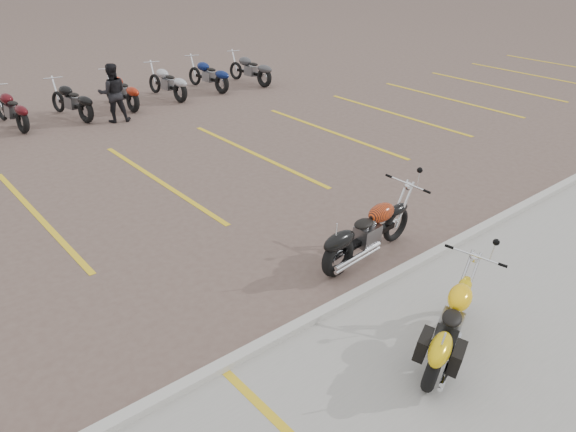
# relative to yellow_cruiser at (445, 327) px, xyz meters

# --- Properties ---
(ground) EXTENTS (100.00, 100.00, 0.00)m
(ground) POSITION_rel_yellow_cruiser_xyz_m (-0.16, 3.60, -0.44)
(ground) COLOR brown
(ground) RESTS_ON ground
(concrete_apron) EXTENTS (60.00, 5.00, 0.01)m
(concrete_apron) POSITION_rel_yellow_cruiser_xyz_m (-0.16, -0.90, -0.43)
(concrete_apron) COLOR #9E9B93
(concrete_apron) RESTS_ON ground
(curb) EXTENTS (60.00, 0.18, 0.12)m
(curb) POSITION_rel_yellow_cruiser_xyz_m (-0.16, 1.60, -0.38)
(curb) COLOR #ADAAA3
(curb) RESTS_ON ground
(parking_stripes) EXTENTS (38.00, 5.50, 0.01)m
(parking_stripes) POSITION_rel_yellow_cruiser_xyz_m (-0.16, 7.60, -0.43)
(parking_stripes) COLOR gold
(parking_stripes) RESTS_ON ground
(yellow_cruiser) EXTENTS (2.01, 0.99, 0.88)m
(yellow_cruiser) POSITION_rel_yellow_cruiser_xyz_m (0.00, 0.00, 0.00)
(yellow_cruiser) COLOR black
(yellow_cruiser) RESTS_ON ground
(flame_cruiser) EXTENTS (2.29, 0.41, 0.94)m
(flame_cruiser) POSITION_rel_yellow_cruiser_xyz_m (0.98, 2.35, 0.03)
(flame_cruiser) COLOR black
(flame_cruiser) RESTS_ON ground
(person_b) EXTENTS (0.99, 0.88, 1.70)m
(person_b) POSITION_rel_yellow_cruiser_xyz_m (1.00, 12.43, 0.41)
(person_b) COLOR black
(person_b) RESTS_ON ground
(bg_bike_row) EXTENTS (17.34, 2.05, 1.10)m
(bg_bike_row) POSITION_rel_yellow_cruiser_xyz_m (-1.53, 13.58, 0.11)
(bg_bike_row) COLOR black
(bg_bike_row) RESTS_ON ground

